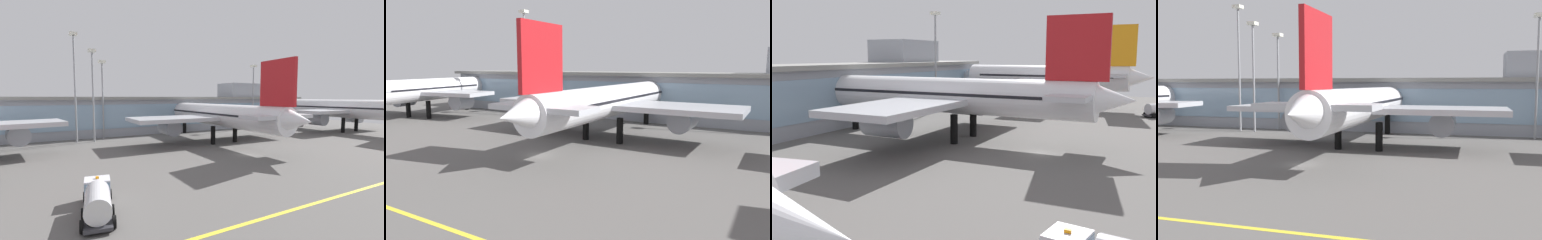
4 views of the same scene
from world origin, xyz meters
TOP-DOWN VIEW (x-y plane):
  - ground_plane at (0.00, 0.00)m, footprint 180.00×180.00m
  - taxiway_centreline_stripe at (0.00, -22.00)m, footprint 144.00×0.50m
  - terminal_building at (1.96, 42.52)m, footprint 118.45×14.00m
  - airliner_near_right at (3.80, 16.33)m, footprint 43.57×55.56m
  - apron_light_mast_west at (-27.63, 31.27)m, footprint 1.80×1.80m
  - apron_light_mast_centre at (-23.66, 30.30)m, footprint 1.80×1.80m
  - apron_light_mast_east at (31.41, 33.87)m, footprint 1.80×1.80m
  - apron_light_mast_far_east at (-20.43, 35.25)m, footprint 1.80×1.80m

SIDE VIEW (x-z plane):
  - ground_plane at x=0.00m, z-range 0.00..0.00m
  - taxiway_centreline_stripe at x=0.00m, z-range 0.00..0.01m
  - terminal_building at x=1.96m, z-range -2.09..14.41m
  - airliner_near_right at x=3.80m, z-range -2.45..15.68m
  - apron_light_mast_far_east at x=-20.43m, z-range 3.49..24.49m
  - apron_light_mast_east at x=31.41m, z-range 3.59..26.20m
  - apron_light_mast_centre at x=-23.66m, z-range 3.60..26.49m
  - apron_light_mast_west at x=-27.63m, z-range 3.79..30.45m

